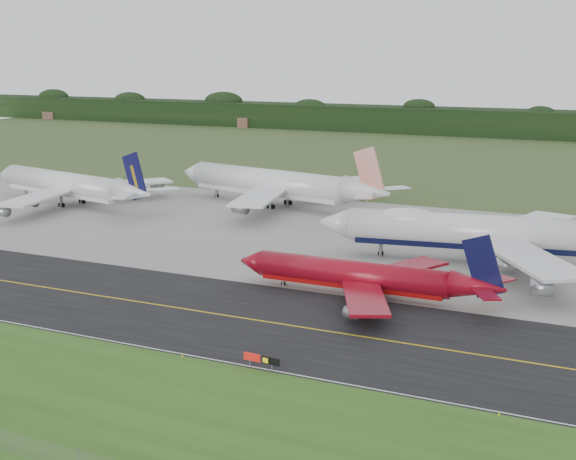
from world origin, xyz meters
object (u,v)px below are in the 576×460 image
at_px(jet_star_tail, 279,184).
at_px(taxiway_sign, 261,359).
at_px(jet_red_737, 366,277).
at_px(jet_ba_747, 495,233).
at_px(jet_navy_gold, 70,185).

height_order(jet_star_tail, taxiway_sign, jet_star_tail).
xyz_separation_m(jet_red_737, jet_star_tail, (-44.88, 61.77, 2.33)).
height_order(jet_ba_747, jet_star_tail, jet_star_tail).
height_order(jet_navy_gold, jet_star_tail, jet_star_tail).
distance_m(jet_ba_747, jet_red_737, 31.76).
height_order(jet_red_737, jet_navy_gold, jet_navy_gold).
bearing_deg(jet_red_737, jet_ba_747, 64.10).
relative_size(jet_navy_gold, jet_star_tail, 0.93).
bearing_deg(taxiway_sign, jet_star_tail, 114.75).
height_order(jet_red_737, jet_star_tail, jet_star_tail).
bearing_deg(jet_red_737, jet_star_tail, 126.00).
height_order(jet_ba_747, taxiway_sign, jet_ba_747).
xyz_separation_m(jet_ba_747, jet_star_tail, (-58.72, 33.28, -0.07)).
distance_m(jet_ba_747, jet_navy_gold, 106.78).
bearing_deg(jet_star_tail, taxiway_sign, -65.25).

